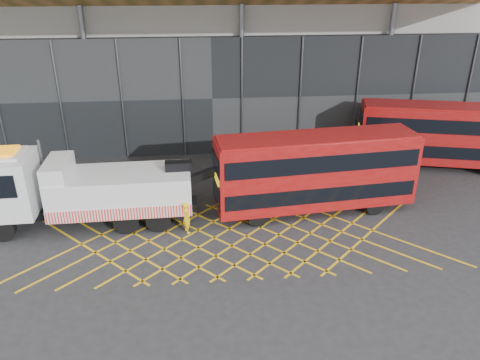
{
  "coord_description": "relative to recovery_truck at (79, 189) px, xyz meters",
  "views": [
    {
      "loc": [
        1.09,
        -19.74,
        12.25
      ],
      "look_at": [
        3.0,
        1.5,
        2.4
      ],
      "focal_mm": 35.0,
      "sensor_mm": 36.0,
      "label": 1
    }
  ],
  "objects": [
    {
      "name": "ground_plane",
      "position": [
        5.07,
        -2.03,
        -1.99
      ],
      "size": [
        120.0,
        120.0,
        0.0
      ],
      "primitive_type": "plane",
      "color": "#28282A"
    },
    {
      "name": "road_markings",
      "position": [
        7.47,
        -2.03,
        -1.98
      ],
      "size": [
        21.56,
        7.16,
        0.01
      ],
      "color": "gold",
      "rests_on": "ground_plane"
    },
    {
      "name": "construction_building",
      "position": [
        7.0,
        16.37,
        6.99
      ],
      "size": [
        55.0,
        23.97,
        18.0
      ],
      "color": "gray",
      "rests_on": "ground_plane"
    },
    {
      "name": "recovery_truck",
      "position": [
        0.0,
        0.0,
        0.0
      ],
      "size": [
        12.36,
        3.22,
        4.3
      ],
      "rotation": [
        0.0,
        0.0,
        0.03
      ],
      "color": "black",
      "rests_on": "ground_plane"
    },
    {
      "name": "bus_towed",
      "position": [
        12.16,
        0.39,
        0.41
      ],
      "size": [
        10.81,
        3.57,
        4.32
      ],
      "rotation": [
        0.0,
        0.0,
        0.11
      ],
      "color": "maroon",
      "rests_on": "ground_plane"
    },
    {
      "name": "bus_second",
      "position": [
        21.69,
        5.63,
        0.34
      ],
      "size": [
        10.57,
        4.77,
        4.2
      ],
      "rotation": [
        0.0,
        0.0,
        -0.24
      ],
      "color": "maroon",
      "rests_on": "ground_plane"
    },
    {
      "name": "worker",
      "position": [
        5.34,
        -1.32,
        -1.16
      ],
      "size": [
        0.6,
        0.71,
        1.65
      ],
      "primitive_type": "imported",
      "rotation": [
        0.0,
        0.0,
        1.96
      ],
      "color": "yellow",
      "rests_on": "ground_plane"
    }
  ]
}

